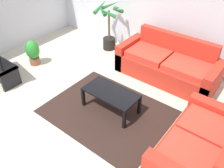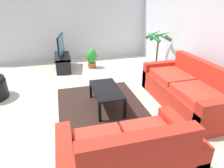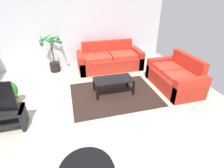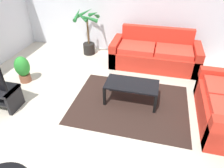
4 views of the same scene
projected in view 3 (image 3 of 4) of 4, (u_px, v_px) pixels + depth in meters
The scene contains 8 objects.
ground_plane at pixel (98, 112), 3.83m from camera, with size 6.60×6.60×0.00m, color beige.
wall_back at pixel (79, 26), 5.71m from camera, with size 6.00×0.06×2.70m, color silver.
couch_main at pixel (110, 60), 5.82m from camera, with size 2.14×0.90×0.90m.
couch_loveseat at pixel (175, 77), 4.67m from camera, with size 0.90×1.60×0.90m.
coffee_table at pixel (113, 81), 4.38m from camera, with size 1.00×0.52×0.41m.
area_rug at pixel (114, 94), 4.46m from camera, with size 2.20×1.70×0.01m, color black.
potted_palm at pixel (53, 54), 5.48m from camera, with size 0.72×0.75×1.23m.
potted_plant_small at pixel (11, 92), 3.94m from camera, with size 0.32×0.32×0.61m.
Camera 3 is at (-0.49, -3.03, 2.40)m, focal length 27.21 mm.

